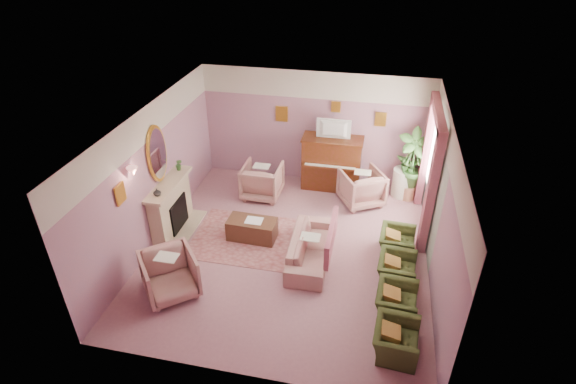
% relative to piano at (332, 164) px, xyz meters
% --- Properties ---
extents(floor, '(5.50, 6.00, 0.01)m').
position_rel_piano_xyz_m(floor, '(-0.50, -2.68, -0.65)').
color(floor, '#9E6774').
rests_on(floor, ground).
extents(ceiling, '(5.50, 6.00, 0.01)m').
position_rel_piano_xyz_m(ceiling, '(-0.50, -2.68, 2.15)').
color(ceiling, white).
rests_on(ceiling, wall_back).
extents(wall_back, '(5.50, 0.02, 2.80)m').
position_rel_piano_xyz_m(wall_back, '(-0.50, 0.32, 0.75)').
color(wall_back, slate).
rests_on(wall_back, floor).
extents(wall_front, '(5.50, 0.02, 2.80)m').
position_rel_piano_xyz_m(wall_front, '(-0.50, -5.68, 0.75)').
color(wall_front, slate).
rests_on(wall_front, floor).
extents(wall_left, '(0.02, 6.00, 2.80)m').
position_rel_piano_xyz_m(wall_left, '(-3.25, -2.68, 0.75)').
color(wall_left, slate).
rests_on(wall_left, floor).
extents(wall_right, '(0.02, 6.00, 2.80)m').
position_rel_piano_xyz_m(wall_right, '(2.25, -2.68, 0.75)').
color(wall_right, slate).
rests_on(wall_right, floor).
extents(picture_rail_band, '(5.50, 0.01, 0.65)m').
position_rel_piano_xyz_m(picture_rail_band, '(-0.50, 0.31, 1.82)').
color(picture_rail_band, beige).
rests_on(picture_rail_band, wall_back).
extents(stripe_panel, '(0.01, 3.00, 2.15)m').
position_rel_piano_xyz_m(stripe_panel, '(2.23, -1.38, 0.42)').
color(stripe_panel, '#989F92').
rests_on(stripe_panel, wall_right).
extents(fireplace_surround, '(0.30, 1.40, 1.10)m').
position_rel_piano_xyz_m(fireplace_surround, '(-3.09, -2.48, -0.10)').
color(fireplace_surround, tan).
rests_on(fireplace_surround, floor).
extents(fireplace_inset, '(0.18, 0.72, 0.68)m').
position_rel_piano_xyz_m(fireplace_inset, '(-2.99, -2.48, -0.25)').
color(fireplace_inset, black).
rests_on(fireplace_inset, floor).
extents(fire_ember, '(0.06, 0.54, 0.10)m').
position_rel_piano_xyz_m(fire_ember, '(-2.95, -2.48, -0.43)').
color(fire_ember, orange).
rests_on(fire_ember, floor).
extents(mantel_shelf, '(0.40, 1.55, 0.07)m').
position_rel_piano_xyz_m(mantel_shelf, '(-3.06, -2.48, 0.47)').
color(mantel_shelf, tan).
rests_on(mantel_shelf, fireplace_surround).
extents(hearth, '(0.55, 1.50, 0.02)m').
position_rel_piano_xyz_m(hearth, '(-2.89, -2.48, -0.64)').
color(hearth, tan).
rests_on(hearth, floor).
extents(mirror_frame, '(0.04, 0.72, 1.20)m').
position_rel_piano_xyz_m(mirror_frame, '(-3.20, -2.48, 1.15)').
color(mirror_frame, gold).
rests_on(mirror_frame, wall_left).
extents(mirror_glass, '(0.01, 0.60, 1.06)m').
position_rel_piano_xyz_m(mirror_glass, '(-3.17, -2.48, 1.15)').
color(mirror_glass, silver).
rests_on(mirror_glass, wall_left).
extents(sconce_shade, '(0.20, 0.20, 0.16)m').
position_rel_piano_xyz_m(sconce_shade, '(-3.12, -3.53, 1.33)').
color(sconce_shade, pink).
rests_on(sconce_shade, wall_left).
extents(piano, '(1.40, 0.60, 1.30)m').
position_rel_piano_xyz_m(piano, '(0.00, 0.00, 0.00)').
color(piano, '#4F2310').
rests_on(piano, floor).
extents(piano_keyshelf, '(1.30, 0.12, 0.06)m').
position_rel_piano_xyz_m(piano_keyshelf, '(-0.00, -0.35, 0.07)').
color(piano_keyshelf, '#4F2310').
rests_on(piano_keyshelf, piano).
extents(piano_keys, '(1.20, 0.08, 0.02)m').
position_rel_piano_xyz_m(piano_keys, '(0.00, -0.35, 0.11)').
color(piano_keys, silver).
rests_on(piano_keys, piano).
extents(piano_top, '(1.45, 0.65, 0.04)m').
position_rel_piano_xyz_m(piano_top, '(0.00, 0.00, 0.66)').
color(piano_top, '#4F2310').
rests_on(piano_top, piano).
extents(television, '(0.80, 0.12, 0.48)m').
position_rel_piano_xyz_m(television, '(0.00, -0.05, 0.95)').
color(television, black).
rests_on(television, piano).
extents(print_back_left, '(0.30, 0.03, 0.38)m').
position_rel_piano_xyz_m(print_back_left, '(-1.30, 0.28, 1.07)').
color(print_back_left, gold).
rests_on(print_back_left, wall_back).
extents(print_back_right, '(0.26, 0.03, 0.34)m').
position_rel_piano_xyz_m(print_back_right, '(1.05, 0.28, 1.13)').
color(print_back_right, gold).
rests_on(print_back_right, wall_back).
extents(print_back_mid, '(0.22, 0.03, 0.26)m').
position_rel_piano_xyz_m(print_back_mid, '(0.00, 0.28, 1.35)').
color(print_back_mid, gold).
rests_on(print_back_mid, wall_back).
extents(print_left_wall, '(0.03, 0.28, 0.36)m').
position_rel_piano_xyz_m(print_left_wall, '(-3.21, -3.88, 1.07)').
color(print_left_wall, gold).
rests_on(print_left_wall, wall_left).
extents(window_blind, '(0.03, 1.40, 1.80)m').
position_rel_piano_xyz_m(window_blind, '(2.20, -1.13, 1.05)').
color(window_blind, beige).
rests_on(window_blind, wall_right).
extents(curtain_left, '(0.16, 0.34, 2.60)m').
position_rel_piano_xyz_m(curtain_left, '(2.12, -2.05, 0.65)').
color(curtain_left, '#A54E61').
rests_on(curtain_left, floor).
extents(curtain_right, '(0.16, 0.34, 2.60)m').
position_rel_piano_xyz_m(curtain_right, '(2.12, -0.21, 0.65)').
color(curtain_right, '#A54E61').
rests_on(curtain_right, floor).
extents(pelmet, '(0.16, 2.20, 0.16)m').
position_rel_piano_xyz_m(pelmet, '(2.12, -1.13, 1.91)').
color(pelmet, '#A54E61').
rests_on(pelmet, wall_right).
extents(mantel_plant, '(0.16, 0.16, 0.28)m').
position_rel_piano_xyz_m(mantel_plant, '(-3.05, -1.93, 0.64)').
color(mantel_plant, '#3D7131').
rests_on(mantel_plant, mantel_shelf).
extents(mantel_vase, '(0.16, 0.16, 0.16)m').
position_rel_piano_xyz_m(mantel_vase, '(-3.05, -2.98, 0.58)').
color(mantel_vase, beige).
rests_on(mantel_vase, mantel_shelf).
extents(area_rug, '(2.50, 1.80, 0.01)m').
position_rel_piano_xyz_m(area_rug, '(-1.31, -2.49, -0.64)').
color(area_rug, '#9D595B').
rests_on(area_rug, floor).
extents(coffee_table, '(1.02, 0.53, 0.45)m').
position_rel_piano_xyz_m(coffee_table, '(-1.33, -2.45, -0.43)').
color(coffee_table, '#4E2E1E').
rests_on(coffee_table, floor).
extents(table_paper, '(0.35, 0.28, 0.01)m').
position_rel_piano_xyz_m(table_paper, '(-1.28, -2.45, -0.20)').
color(table_paper, white).
rests_on(table_paper, coffee_table).
extents(sofa, '(0.62, 1.86, 0.75)m').
position_rel_piano_xyz_m(sofa, '(-0.04, -2.85, -0.27)').
color(sofa, tan).
rests_on(sofa, floor).
extents(sofa_throw, '(0.09, 1.41, 0.52)m').
position_rel_piano_xyz_m(sofa_throw, '(0.36, -2.85, -0.05)').
color(sofa_throw, '#A54E61').
rests_on(sofa_throw, sofa).
extents(floral_armchair_left, '(0.88, 0.88, 0.92)m').
position_rel_piano_xyz_m(floral_armchair_left, '(-1.55, -0.78, -0.19)').
color(floral_armchair_left, tan).
rests_on(floral_armchair_left, floor).
extents(floral_armchair_right, '(0.88, 0.88, 0.92)m').
position_rel_piano_xyz_m(floral_armchair_right, '(0.79, -0.59, -0.19)').
color(floral_armchair_right, tan).
rests_on(floral_armchair_right, floor).
extents(floral_armchair_front, '(0.88, 0.88, 0.92)m').
position_rel_piano_xyz_m(floral_armchair_front, '(-2.30, -4.30, -0.19)').
color(floral_armchair_front, tan).
rests_on(floral_armchair_front, floor).
extents(olive_chair_a, '(0.55, 0.78, 0.68)m').
position_rel_piano_xyz_m(olive_chair_a, '(1.62, -4.78, -0.31)').
color(olive_chair_a, '#38441E').
rests_on(olive_chair_a, floor).
extents(olive_chair_b, '(0.55, 0.78, 0.68)m').
position_rel_piano_xyz_m(olive_chair_b, '(1.62, -3.96, -0.31)').
color(olive_chair_b, '#38441E').
rests_on(olive_chair_b, floor).
extents(olive_chair_c, '(0.55, 0.78, 0.68)m').
position_rel_piano_xyz_m(olive_chair_c, '(1.62, -3.14, -0.31)').
color(olive_chair_c, '#38441E').
rests_on(olive_chair_c, floor).
extents(olive_chair_d, '(0.55, 0.78, 0.68)m').
position_rel_piano_xyz_m(olive_chair_d, '(1.62, -2.32, -0.31)').
color(olive_chair_d, '#38441E').
rests_on(olive_chair_d, floor).
extents(side_table, '(0.52, 0.52, 0.70)m').
position_rel_piano_xyz_m(side_table, '(1.75, -0.04, -0.30)').
color(side_table, white).
rests_on(side_table, floor).
extents(side_plant_big, '(0.30, 0.30, 0.34)m').
position_rel_piano_xyz_m(side_plant_big, '(1.75, -0.04, 0.22)').
color(side_plant_big, '#3D7131').
rests_on(side_plant_big, side_table).
extents(side_plant_small, '(0.16, 0.16, 0.28)m').
position_rel_piano_xyz_m(side_plant_small, '(1.87, -0.14, 0.19)').
color(side_plant_small, '#3D7131').
rests_on(side_plant_small, side_table).
extents(palm_pot, '(0.34, 0.34, 0.34)m').
position_rel_piano_xyz_m(palm_pot, '(1.87, -0.16, -0.48)').
color(palm_pot, '#A66F51').
rests_on(palm_pot, floor).
extents(palm_plant, '(0.76, 0.76, 1.44)m').
position_rel_piano_xyz_m(palm_plant, '(1.87, -0.16, 0.41)').
color(palm_plant, '#3D7131').
rests_on(palm_plant, palm_pot).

